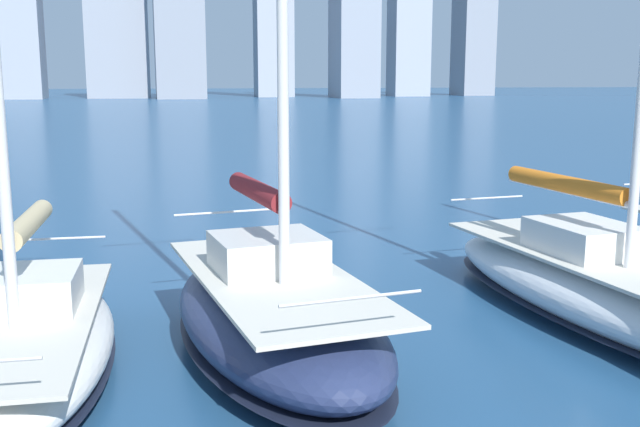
# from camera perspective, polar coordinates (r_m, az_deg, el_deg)

# --- Properties ---
(city_skyline) EXTENTS (163.50, 24.76, 49.97)m
(city_skyline) POSITION_cam_1_polar(r_m,az_deg,el_deg) (165.27, -16.32, 15.24)
(city_skyline) COLOR gray
(city_skyline) RESTS_ON ground
(sailboat_orange) EXTENTS (3.18, 8.89, 12.48)m
(sailboat_orange) POSITION_cam_1_polar(r_m,az_deg,el_deg) (14.21, 20.51, -5.05)
(sailboat_orange) COLOR silver
(sailboat_orange) RESTS_ON ground
(sailboat_maroon) EXTENTS (3.49, 6.83, 12.34)m
(sailboat_maroon) POSITION_cam_1_polar(r_m,az_deg,el_deg) (11.57, -3.46, -7.41)
(sailboat_maroon) COLOR navy
(sailboat_maroon) RESTS_ON ground
(sailboat_tan) EXTENTS (2.73, 6.78, 10.99)m
(sailboat_tan) POSITION_cam_1_polar(r_m,az_deg,el_deg) (11.63, -21.60, -8.89)
(sailboat_tan) COLOR white
(sailboat_tan) RESTS_ON ground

